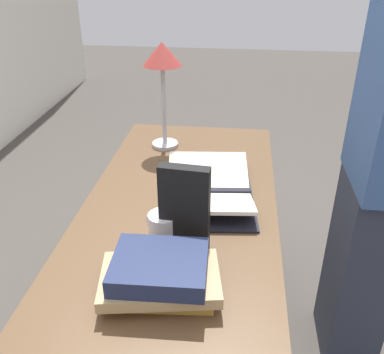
{
  "coord_description": "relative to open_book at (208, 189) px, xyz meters",
  "views": [
    {
      "loc": [
        -1.23,
        -0.19,
        1.53
      ],
      "look_at": [
        0.04,
        -0.04,
        0.83
      ],
      "focal_mm": 40.0,
      "sensor_mm": 36.0,
      "label": 1
    }
  ],
  "objects": [
    {
      "name": "reading_desk",
      "position": [
        -0.07,
        0.09,
        -0.13
      ],
      "size": [
        1.38,
        0.65,
        0.75
      ],
      "color": "brown",
      "rests_on": "ground_plane"
    },
    {
      "name": "coffee_mug",
      "position": [
        -0.29,
        0.11,
        0.03
      ],
      "size": [
        0.09,
        0.1,
        0.1
      ],
      "rotation": [
        0.0,
        0.0,
        0.91
      ],
      "color": "white",
      "rests_on": "reading_desk"
    },
    {
      "name": "ground_plane",
      "position": [
        -0.07,
        0.09,
        -0.77
      ],
      "size": [
        12.0,
        12.0,
        0.0
      ],
      "primitive_type": "plane",
      "color": "#47423D"
    },
    {
      "name": "open_book",
      "position": [
        0.0,
        0.0,
        0.0
      ],
      "size": [
        0.49,
        0.35,
        0.06
      ],
      "rotation": [
        0.0,
        0.0,
        0.1
      ],
      "color": "black",
      "rests_on": "reading_desk"
    },
    {
      "name": "reading_lamp",
      "position": [
        0.39,
        0.22,
        0.34
      ],
      "size": [
        0.16,
        0.16,
        0.44
      ],
      "color": "#ADADB2",
      "rests_on": "reading_desk"
    },
    {
      "name": "person_reader",
      "position": [
        0.07,
        -0.59,
        0.05
      ],
      "size": [
        0.36,
        0.21,
        1.67
      ],
      "rotation": [
        0.0,
        0.0,
        3.14
      ],
      "color": "#2D3342",
      "rests_on": "ground_plane"
    },
    {
      "name": "book_standing_upright",
      "position": [
        -0.31,
        0.04,
        0.11
      ],
      "size": [
        0.05,
        0.14,
        0.26
      ],
      "rotation": [
        0.0,
        0.0,
        -0.09
      ],
      "color": "black",
      "rests_on": "reading_desk"
    },
    {
      "name": "book_stack_tall",
      "position": [
        -0.5,
        0.08,
        0.03
      ],
      "size": [
        0.24,
        0.32,
        0.11
      ],
      "color": "#BC8933",
      "rests_on": "reading_desk"
    }
  ]
}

